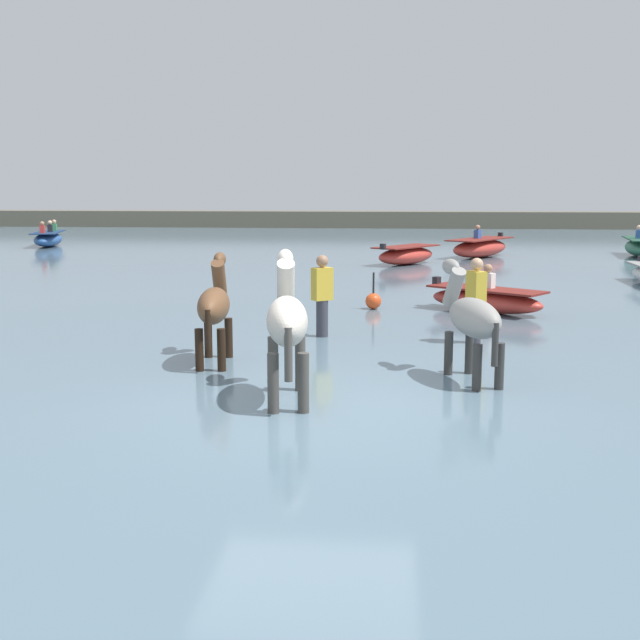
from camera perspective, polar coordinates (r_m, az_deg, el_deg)
ground_plane at (r=9.08m, az=-0.63°, el=-7.83°), size 120.00×120.00×0.00m
water_surface at (r=18.82m, az=2.58°, el=1.68°), size 90.00×90.00×0.26m
horse_lead_grey at (r=10.17m, az=11.00°, el=-0.03°), size 0.82×1.62×1.78m
horse_trailing_bay at (r=11.10m, az=-7.69°, el=0.87°), size 0.55×1.64×1.78m
horse_flank_pinto at (r=9.07m, az=-2.42°, el=-0.28°), size 0.68×1.82×1.97m
boat_near_port at (r=15.99m, az=11.97°, el=1.46°), size 2.45×2.12×0.97m
boat_far_offshore at (r=25.69m, az=6.28°, el=4.72°), size 2.38×2.77×0.74m
boat_far_inshore at (r=35.46m, az=-19.18°, el=5.61°), size 1.84×3.34×1.10m
boat_distant_east at (r=28.81m, az=11.58°, el=5.18°), size 2.82×3.51×1.15m
person_onlooker_right at (r=13.01m, az=0.16°, el=1.41°), size 0.38×0.35×1.63m
person_onlooker_left at (r=12.72m, az=11.25°, el=1.04°), size 0.32×0.38×1.63m
channel_buoy at (r=16.09m, az=3.90°, el=1.41°), size 0.33×0.33×0.75m
far_shoreline at (r=49.71m, az=4.39°, el=7.17°), size 80.00×2.40×1.28m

